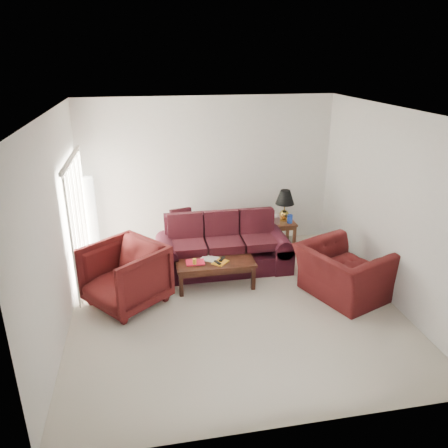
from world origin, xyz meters
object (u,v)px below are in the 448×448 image
Objects in this scene: end_table at (281,234)px; floor_lamp at (91,218)px; armchair_left at (125,275)px; armchair_right at (343,272)px; coffee_table at (215,272)px; sofa at (223,245)px.

end_table is 0.34× the size of floor_lamp.
armchair_left reaches higher than armchair_right.
floor_lamp reaches higher than end_table.
coffee_table is at bearing 63.75° from armchair_left.
sofa is 1.56m from end_table.
coffee_table is (-1.60, -1.31, -0.05)m from end_table.
floor_lamp is 1.98m from armchair_left.
end_table is 0.43× the size of armchair_right.
end_table is 3.50m from armchair_left.
floor_lamp is (-2.38, 0.96, 0.33)m from sofa.
floor_lamp is 2.67m from coffee_table.
sofa is 4.31× the size of end_table.
armchair_right reaches higher than coffee_table.
sofa is 2.20× the size of armchair_left.
floor_lamp is 1.26× the size of armchair_right.
armchair_left is (0.65, -1.85, -0.32)m from floor_lamp.
floor_lamp reaches higher than sofa.
end_table is 2.07m from coffee_table.
floor_lamp is at bearing 155.69° from sofa.
end_table is at bearing -3.03° from floor_lamp.
end_table is at bearing 27.03° from sofa.
floor_lamp is 4.71m from armchair_right.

